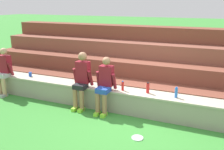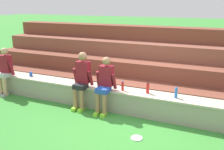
{
  "view_description": "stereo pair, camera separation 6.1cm",
  "coord_description": "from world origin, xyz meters",
  "px_view_note": "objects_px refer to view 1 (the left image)",
  "views": [
    {
      "loc": [
        1.85,
        -5.23,
        2.64
      ],
      "look_at": [
        -0.49,
        0.25,
        0.9
      ],
      "focal_mm": 40.26,
      "sensor_mm": 36.0,
      "label": 1
    },
    {
      "loc": [
        1.91,
        -5.2,
        2.64
      ],
      "look_at": [
        -0.49,
        0.25,
        0.9
      ],
      "focal_mm": 40.26,
      "sensor_mm": 36.0,
      "label": 2
    }
  ],
  "objects_px": {
    "water_bottle_near_left": "(148,88)",
    "water_bottle_near_right": "(123,86)",
    "person_left_of_center": "(82,78)",
    "person_far_left": "(4,70)",
    "plastic_cup_right_end": "(30,74)",
    "frisbee": "(137,138)",
    "water_bottle_mid_left": "(176,93)",
    "person_center": "(105,84)"
  },
  "relations": [
    {
      "from": "water_bottle_mid_left",
      "to": "water_bottle_near_left",
      "type": "distance_m",
      "value": 0.67
    },
    {
      "from": "person_left_of_center",
      "to": "frisbee",
      "type": "xyz_separation_m",
      "value": [
        1.77,
        -0.91,
        -0.78
      ]
    },
    {
      "from": "person_center",
      "to": "water_bottle_mid_left",
      "type": "height_order",
      "value": "person_center"
    },
    {
      "from": "person_left_of_center",
      "to": "plastic_cup_right_end",
      "type": "height_order",
      "value": "person_left_of_center"
    },
    {
      "from": "water_bottle_near_left",
      "to": "plastic_cup_right_end",
      "type": "height_order",
      "value": "water_bottle_near_left"
    },
    {
      "from": "person_far_left",
      "to": "person_left_of_center",
      "type": "xyz_separation_m",
      "value": [
        2.54,
        0.04,
        0.05
      ]
    },
    {
      "from": "water_bottle_mid_left",
      "to": "water_bottle_near_right",
      "type": "height_order",
      "value": "water_bottle_mid_left"
    },
    {
      "from": "person_far_left",
      "to": "person_center",
      "type": "height_order",
      "value": "person_far_left"
    },
    {
      "from": "person_center",
      "to": "frisbee",
      "type": "relative_size",
      "value": 5.88
    },
    {
      "from": "person_far_left",
      "to": "water_bottle_near_left",
      "type": "distance_m",
      "value": 4.2
    },
    {
      "from": "person_far_left",
      "to": "water_bottle_mid_left",
      "type": "distance_m",
      "value": 4.86
    },
    {
      "from": "plastic_cup_right_end",
      "to": "frisbee",
      "type": "bearing_deg",
      "value": -17.91
    },
    {
      "from": "water_bottle_near_right",
      "to": "person_far_left",
      "type": "bearing_deg",
      "value": -176.31
    },
    {
      "from": "frisbee",
      "to": "water_bottle_near_right",
      "type": "bearing_deg",
      "value": 123.96
    },
    {
      "from": "person_far_left",
      "to": "person_left_of_center",
      "type": "height_order",
      "value": "person_left_of_center"
    },
    {
      "from": "person_far_left",
      "to": "water_bottle_near_right",
      "type": "xyz_separation_m",
      "value": [
        3.57,
        0.23,
        -0.07
      ]
    },
    {
      "from": "person_far_left",
      "to": "person_center",
      "type": "relative_size",
      "value": 1.0
    },
    {
      "from": "person_center",
      "to": "water_bottle_mid_left",
      "type": "relative_size",
      "value": 5.51
    },
    {
      "from": "person_far_left",
      "to": "water_bottle_near_right",
      "type": "height_order",
      "value": "person_far_left"
    },
    {
      "from": "water_bottle_near_left",
      "to": "frisbee",
      "type": "distance_m",
      "value": 1.35
    },
    {
      "from": "person_far_left",
      "to": "water_bottle_near_left",
      "type": "relative_size",
      "value": 5.28
    },
    {
      "from": "person_far_left",
      "to": "water_bottle_mid_left",
      "type": "bearing_deg",
      "value": 3.1
    },
    {
      "from": "water_bottle_mid_left",
      "to": "frisbee",
      "type": "distance_m",
      "value": 1.42
    },
    {
      "from": "person_left_of_center",
      "to": "water_bottle_near_right",
      "type": "relative_size",
      "value": 6.01
    },
    {
      "from": "person_left_of_center",
      "to": "person_far_left",
      "type": "bearing_deg",
      "value": -179.02
    },
    {
      "from": "water_bottle_mid_left",
      "to": "water_bottle_near_left",
      "type": "height_order",
      "value": "water_bottle_near_left"
    },
    {
      "from": "water_bottle_near_left",
      "to": "water_bottle_near_right",
      "type": "xyz_separation_m",
      "value": [
        -0.61,
        -0.07,
        -0.01
      ]
    },
    {
      "from": "person_left_of_center",
      "to": "water_bottle_near_right",
      "type": "xyz_separation_m",
      "value": [
        1.03,
        0.19,
        -0.12
      ]
    },
    {
      "from": "water_bottle_near_left",
      "to": "water_bottle_mid_left",
      "type": "bearing_deg",
      "value": -2.95
    },
    {
      "from": "person_left_of_center",
      "to": "frisbee",
      "type": "distance_m",
      "value": 2.14
    },
    {
      "from": "frisbee",
      "to": "water_bottle_near_left",
      "type": "bearing_deg",
      "value": 96.41
    },
    {
      "from": "person_far_left",
      "to": "water_bottle_mid_left",
      "type": "height_order",
      "value": "person_far_left"
    },
    {
      "from": "water_bottle_near_left",
      "to": "frisbee",
      "type": "relative_size",
      "value": 1.12
    },
    {
      "from": "frisbee",
      "to": "person_center",
      "type": "bearing_deg",
      "value": 141.41
    },
    {
      "from": "water_bottle_near_left",
      "to": "frisbee",
      "type": "height_order",
      "value": "water_bottle_near_left"
    },
    {
      "from": "water_bottle_near_left",
      "to": "plastic_cup_right_end",
      "type": "relative_size",
      "value": 2.1
    },
    {
      "from": "plastic_cup_right_end",
      "to": "frisbee",
      "type": "relative_size",
      "value": 0.53
    },
    {
      "from": "person_center",
      "to": "water_bottle_near_left",
      "type": "xyz_separation_m",
      "value": [
        1.0,
        0.26,
        -0.06
      ]
    },
    {
      "from": "water_bottle_near_right",
      "to": "frisbee",
      "type": "height_order",
      "value": "water_bottle_near_right"
    },
    {
      "from": "person_far_left",
      "to": "water_bottle_near_left",
      "type": "height_order",
      "value": "person_far_left"
    },
    {
      "from": "water_bottle_near_right",
      "to": "water_bottle_near_left",
      "type": "bearing_deg",
      "value": 6.19
    },
    {
      "from": "water_bottle_mid_left",
      "to": "water_bottle_near_right",
      "type": "xyz_separation_m",
      "value": [
        -1.28,
        -0.03,
        -0.0
      ]
    }
  ]
}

